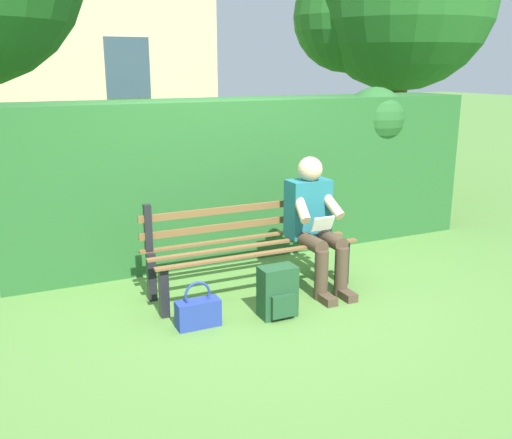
{
  "coord_description": "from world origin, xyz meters",
  "views": [
    {
      "loc": [
        1.95,
        4.3,
        1.94
      ],
      "look_at": [
        0.0,
        0.1,
        0.69
      ],
      "focal_mm": 40.15,
      "sensor_mm": 36.0,
      "label": 1
    }
  ],
  "objects_px": {
    "person_seated": "(315,220)",
    "tree_far": "(393,1)",
    "park_bench": "(248,245)",
    "handbag": "(198,312)",
    "backpack": "(278,292)"
  },
  "relations": [
    {
      "from": "person_seated",
      "to": "tree_far",
      "type": "height_order",
      "value": "tree_far"
    },
    {
      "from": "park_bench",
      "to": "handbag",
      "type": "xyz_separation_m",
      "value": [
        0.66,
        0.54,
        -0.29
      ]
    },
    {
      "from": "park_bench",
      "to": "person_seated",
      "type": "distance_m",
      "value": 0.63
    },
    {
      "from": "park_bench",
      "to": "backpack",
      "type": "relative_size",
      "value": 4.45
    },
    {
      "from": "person_seated",
      "to": "tree_far",
      "type": "xyz_separation_m",
      "value": [
        -3.06,
        -3.04,
        2.23
      ]
    },
    {
      "from": "backpack",
      "to": "park_bench",
      "type": "bearing_deg",
      "value": -91.94
    },
    {
      "from": "park_bench",
      "to": "backpack",
      "type": "distance_m",
      "value": 0.66
    },
    {
      "from": "backpack",
      "to": "handbag",
      "type": "height_order",
      "value": "backpack"
    },
    {
      "from": "person_seated",
      "to": "handbag",
      "type": "bearing_deg",
      "value": 16.6
    },
    {
      "from": "person_seated",
      "to": "backpack",
      "type": "xyz_separation_m",
      "value": [
        0.59,
        0.45,
        -0.41
      ]
    },
    {
      "from": "backpack",
      "to": "tree_far",
      "type": "distance_m",
      "value": 5.7
    },
    {
      "from": "handbag",
      "to": "tree_far",
      "type": "distance_m",
      "value": 6.12
    },
    {
      "from": "park_bench",
      "to": "tree_far",
      "type": "height_order",
      "value": "tree_far"
    },
    {
      "from": "park_bench",
      "to": "backpack",
      "type": "bearing_deg",
      "value": 88.06
    },
    {
      "from": "tree_far",
      "to": "park_bench",
      "type": "bearing_deg",
      "value": 38.31
    }
  ]
}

